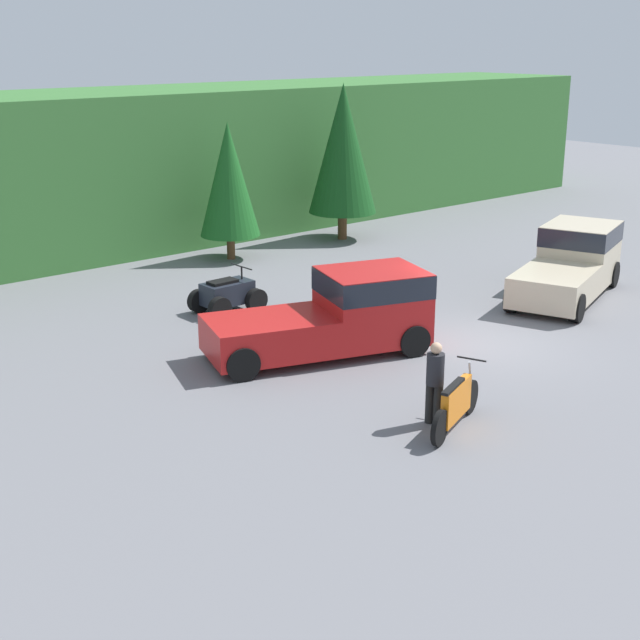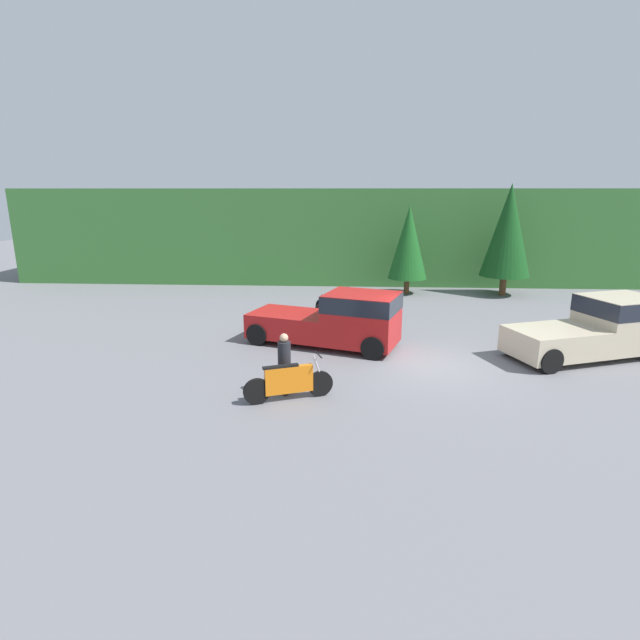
{
  "view_description": "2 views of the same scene",
  "coord_description": "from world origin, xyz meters",
  "px_view_note": "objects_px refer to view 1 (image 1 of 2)",
  "views": [
    {
      "loc": [
        -16.31,
        -13.3,
        7.25
      ],
      "look_at": [
        -3.56,
        1.75,
        0.95
      ],
      "focal_mm": 50.0,
      "sensor_mm": 36.0,
      "label": 1
    },
    {
      "loc": [
        -2.61,
        -14.97,
        5.32
      ],
      "look_at": [
        -3.56,
        1.75,
        0.95
      ],
      "focal_mm": 28.0,
      "sensor_mm": 36.0,
      "label": 2
    }
  ],
  "objects_px": {
    "quad_atv": "(227,295)",
    "rider_person": "(435,380)",
    "pickup_truck_second": "(572,260)",
    "dirt_bike": "(456,405)",
    "pickup_truck_red": "(340,312)"
  },
  "relations": [
    {
      "from": "quad_atv",
      "to": "rider_person",
      "type": "height_order",
      "value": "rider_person"
    },
    {
      "from": "pickup_truck_second",
      "to": "dirt_bike",
      "type": "xyz_separation_m",
      "value": [
        -9.71,
        -4.14,
        -0.52
      ]
    },
    {
      "from": "pickup_truck_second",
      "to": "rider_person",
      "type": "height_order",
      "value": "pickup_truck_second"
    },
    {
      "from": "dirt_bike",
      "to": "quad_atv",
      "type": "distance_m",
      "value": 9.22
    },
    {
      "from": "pickup_truck_red",
      "to": "quad_atv",
      "type": "height_order",
      "value": "pickup_truck_red"
    },
    {
      "from": "quad_atv",
      "to": "rider_person",
      "type": "bearing_deg",
      "value": -99.23
    },
    {
      "from": "pickup_truck_second",
      "to": "rider_person",
      "type": "bearing_deg",
      "value": -178.93
    },
    {
      "from": "dirt_bike",
      "to": "rider_person",
      "type": "xyz_separation_m",
      "value": [
        -0.17,
        0.42,
        0.42
      ]
    },
    {
      "from": "pickup_truck_red",
      "to": "pickup_truck_second",
      "type": "height_order",
      "value": "same"
    },
    {
      "from": "pickup_truck_red",
      "to": "dirt_bike",
      "type": "height_order",
      "value": "pickup_truck_red"
    },
    {
      "from": "quad_atv",
      "to": "rider_person",
      "type": "xyz_separation_m",
      "value": [
        -1.17,
        -8.75,
        0.44
      ]
    },
    {
      "from": "dirt_bike",
      "to": "rider_person",
      "type": "height_order",
      "value": "rider_person"
    },
    {
      "from": "pickup_truck_second",
      "to": "dirt_bike",
      "type": "height_order",
      "value": "pickup_truck_second"
    },
    {
      "from": "pickup_truck_second",
      "to": "dirt_bike",
      "type": "distance_m",
      "value": 10.57
    },
    {
      "from": "dirt_bike",
      "to": "rider_person",
      "type": "bearing_deg",
      "value": 90.31
    }
  ]
}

